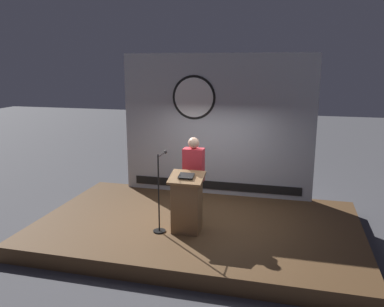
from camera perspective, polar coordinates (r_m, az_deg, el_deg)
ground_plane at (r=8.33m, az=0.82°, el=-11.60°), size 40.00×40.00×0.00m
stage_platform at (r=8.26m, az=0.82°, el=-10.65°), size 6.40×4.00×0.30m
banner_display at (r=9.50m, az=3.43°, el=3.97°), size 4.57×0.12×3.36m
podium at (r=7.56m, az=-0.76°, el=-7.17°), size 0.64×0.50×1.15m
speaker_person at (r=7.89m, az=0.23°, el=-3.75°), size 0.40×0.26×1.74m
microphone_stand at (r=7.63m, az=-4.60°, el=-7.16°), size 0.24×0.59×1.51m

